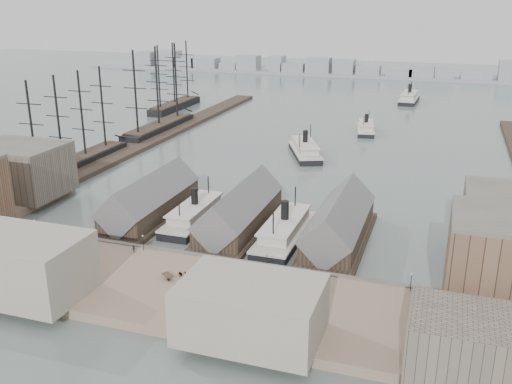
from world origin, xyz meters
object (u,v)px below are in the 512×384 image
(ferry_docked_west, at_px, (195,214))
(tram, at_px, (440,318))
(horse_cart_right, at_px, (214,286))
(horse_cart_center, at_px, (176,275))

(ferry_docked_west, relative_size, tram, 2.78)
(ferry_docked_west, height_order, horse_cart_right, ferry_docked_west)
(horse_cart_right, bearing_deg, ferry_docked_west, 17.20)
(ferry_docked_west, distance_m, horse_cart_right, 41.91)
(horse_cart_right, bearing_deg, tram, -101.77)
(horse_cart_center, distance_m, horse_cart_right, 9.66)
(ferry_docked_west, distance_m, horse_cart_center, 36.18)
(tram, xyz_separation_m, horse_cart_right, (-43.20, -0.38, -1.02))
(horse_cart_center, bearing_deg, horse_cart_right, -68.36)
(ferry_docked_west, bearing_deg, tram, -29.50)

